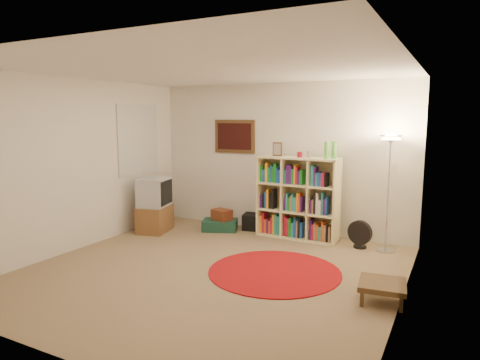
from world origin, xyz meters
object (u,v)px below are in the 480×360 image
object	(u,v)px
bookshelf	(297,199)
floor_lamp	(390,155)
tv_stand	(155,206)
suitcase	(220,225)
floor_fan	(360,234)
side_table	(382,285)

from	to	relation	value
bookshelf	floor_lamp	distance (m)	1.60
tv_stand	suitcase	bearing A→B (deg)	16.45
bookshelf	floor_fan	xyz separation A→B (m)	(1.03, -0.09, -0.42)
bookshelf	tv_stand	distance (m)	2.40
tv_stand	suitcase	world-z (taller)	tv_stand
floor_fan	suitcase	world-z (taller)	floor_fan
tv_stand	suitcase	size ratio (longest dim) A/B	1.37
bookshelf	floor_fan	distance (m)	1.12
suitcase	bookshelf	bearing A→B (deg)	-14.48
bookshelf	floor_fan	world-z (taller)	bookshelf
floor_lamp	tv_stand	xyz separation A→B (m)	(-3.68, -0.65, -0.96)
floor_lamp	side_table	world-z (taller)	floor_lamp
bookshelf	tv_stand	size ratio (longest dim) A/B	1.70
tv_stand	side_table	xyz separation A→B (m)	(3.92, -1.16, -0.26)
tv_stand	bookshelf	bearing A→B (deg)	3.89
floor_fan	tv_stand	world-z (taller)	tv_stand
suitcase	side_table	bearing A→B (deg)	-52.01
floor_fan	tv_stand	bearing A→B (deg)	-154.79
side_table	floor_lamp	bearing A→B (deg)	97.66
tv_stand	floor_lamp	bearing A→B (deg)	-3.93
floor_lamp	tv_stand	world-z (taller)	floor_lamp
floor_lamp	floor_fan	world-z (taller)	floor_lamp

